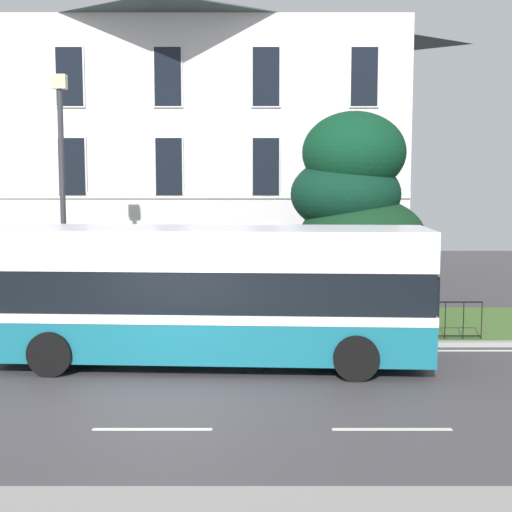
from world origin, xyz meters
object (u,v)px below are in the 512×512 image
at_px(single_decker_bus, 205,293).
at_px(litter_bin, 157,313).
at_px(evergreen_tree, 350,222).
at_px(street_lamp_post, 59,188).
at_px(georgian_townhouse, 181,140).

distance_m(single_decker_bus, litter_bin, 3.23).
relative_size(evergreen_tree, street_lamp_post, 0.90).
height_order(single_decker_bus, litter_bin, single_decker_bus).
bearing_deg(georgian_townhouse, single_decker_bus, -82.16).
bearing_deg(single_decker_bus, georgian_townhouse, 100.91).
relative_size(georgian_townhouse, street_lamp_post, 2.42).
relative_size(georgian_townhouse, litter_bin, 14.99).
relative_size(georgian_townhouse, evergreen_tree, 2.70).
bearing_deg(single_decker_bus, litter_bin, 121.18).
distance_m(georgian_townhouse, single_decker_bus, 13.51).
bearing_deg(georgian_townhouse, evergreen_tree, -54.90).
relative_size(evergreen_tree, single_decker_bus, 0.60).
bearing_deg(evergreen_tree, litter_bin, -159.14).
distance_m(evergreen_tree, street_lamp_post, 8.13).
distance_m(evergreen_tree, single_decker_bus, 6.27).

